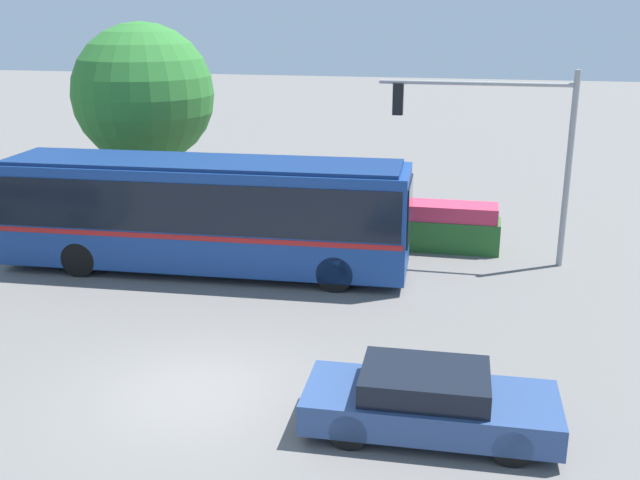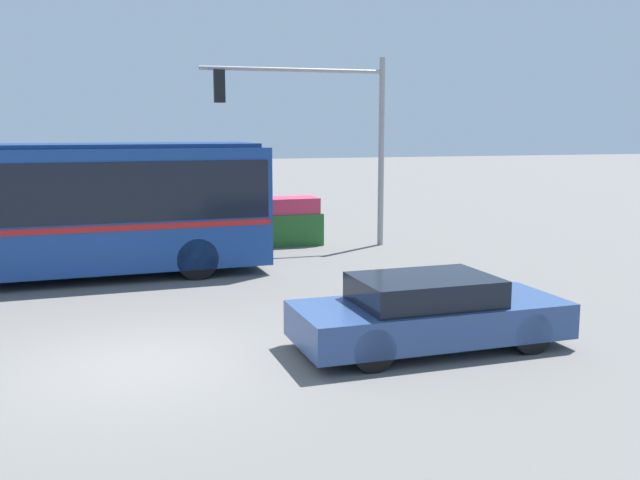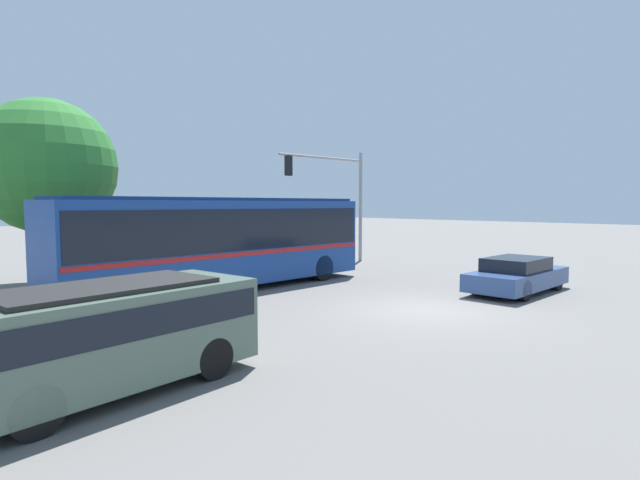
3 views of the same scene
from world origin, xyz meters
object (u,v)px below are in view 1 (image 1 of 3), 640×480
Objects in this scene: traffic_light_pole at (513,136)px; street_tree_left at (144,94)px; city_bus at (204,209)px; sedan_foreground at (429,402)px.

traffic_light_pole is 12.87m from street_tree_left.
sedan_foreground is (6.92, -7.43, -1.25)m from city_bus.
street_tree_left is at bearing 125.18° from city_bus.
sedan_foreground is at bearing -49.14° from street_tree_left.
street_tree_left is (-4.08, 5.30, 2.54)m from city_bus.
traffic_light_pole reaches higher than city_bus.
sedan_foreground is 0.66× the size of street_tree_left.
city_bus is 7.15m from street_tree_left.
city_bus is at bearing 16.50° from traffic_light_pole.
traffic_light_pole is (8.47, 2.51, 1.95)m from city_bus.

